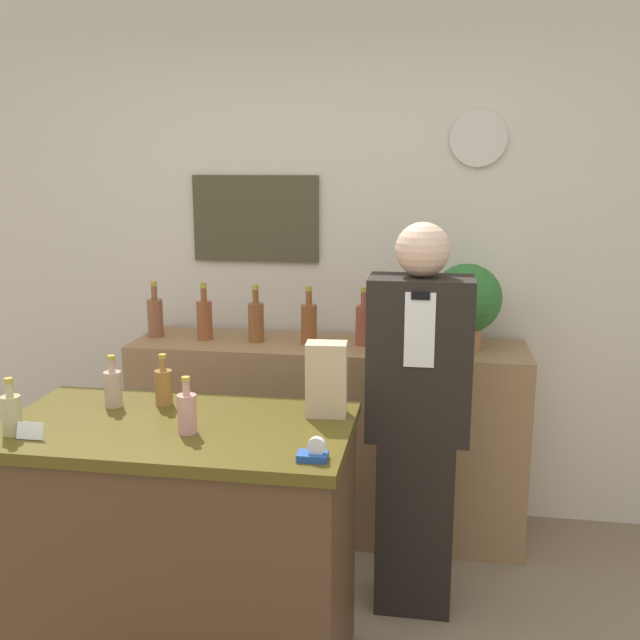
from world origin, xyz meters
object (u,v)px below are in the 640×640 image
(paper_bag, at_px, (326,379))
(tape_dispenser, at_px, (314,453))
(shopkeeper, at_px, (417,423))
(potted_plant, at_px, (467,301))

(paper_bag, distance_m, tape_dispenser, 0.41)
(shopkeeper, distance_m, paper_bag, 0.59)
(shopkeeper, relative_size, potted_plant, 3.96)
(shopkeeper, height_order, potted_plant, shopkeeper)
(shopkeeper, xyz_separation_m, potted_plant, (0.20, 0.61, 0.40))
(potted_plant, distance_m, paper_bag, 1.14)
(shopkeeper, height_order, paper_bag, shopkeeper)
(potted_plant, bearing_deg, shopkeeper, -108.23)
(paper_bag, bearing_deg, potted_plant, 63.29)
(potted_plant, xyz_separation_m, tape_dispenser, (-0.49, -1.41, -0.21))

